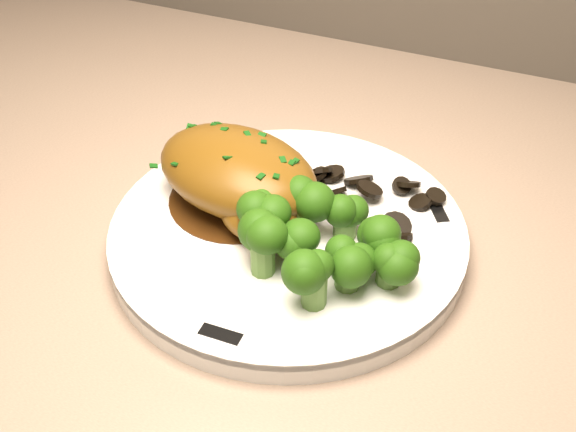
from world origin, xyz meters
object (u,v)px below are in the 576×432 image
at_px(plate, 288,235).
at_px(broccoli_florets, 323,240).
at_px(chicken_breast, 240,176).
at_px(counter, 113,423).

distance_m(plate, broccoli_florets, 0.06).
height_order(plate, chicken_breast, chicken_breast).
relative_size(counter, plate, 7.96).
bearing_deg(plate, chicken_breast, 166.64).
bearing_deg(plate, broccoli_florets, -36.60).
distance_m(counter, broccoli_florets, 0.61).
xyz_separation_m(plate, broccoli_florets, (0.04, -0.03, 0.03)).
bearing_deg(broccoli_florets, counter, 165.56).
xyz_separation_m(counter, plate, (0.29, -0.05, 0.48)).
distance_m(plate, chicken_breast, 0.06).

